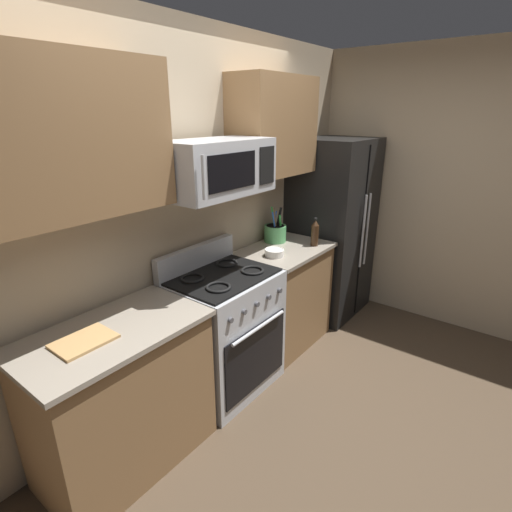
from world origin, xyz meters
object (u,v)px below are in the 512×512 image
Objects in this scene: range_oven at (225,331)px; bottle_soy at (315,233)px; refrigerator at (331,229)px; microwave at (216,167)px; utensil_crock at (275,232)px; prep_bowl at (274,252)px; cutting_board at (84,341)px.

range_oven is 4.37× the size of bottle_soy.
microwave is (-1.63, 0.04, 0.79)m from refrigerator.
utensil_crock is 0.39m from prep_bowl.
refrigerator is at bearing -1.50° from microwave.
prep_bowl is at bearing -1.45° from cutting_board.
prep_bowl reaches higher than cutting_board.
microwave is 1.22m from bottle_soy.
refrigerator reaches higher than bottle_soy.
microwave reaches higher than cutting_board.
prep_bowl is at bearing 163.81° from bottle_soy.
utensil_crock is at bearing 165.18° from refrigerator.
refrigerator is 2.29× the size of microwave.
microwave is 4.92× the size of prep_bowl.
refrigerator is at bearing -0.61° from range_oven.
utensil_crock is at bearing 9.38° from microwave.
microwave is (-0.00, 0.03, 1.20)m from range_oven.
utensil_crock is 1.12× the size of cutting_board.
microwave is 0.94m from prep_bowl.
bottle_soy is (1.01, -0.19, -0.65)m from microwave.
utensil_crock reaches higher than cutting_board.
refrigerator is 6.13× the size of cutting_board.
cutting_board is at bearing 179.63° from refrigerator.
bottle_soy reaches higher than prep_bowl.
cutting_board is 1.17× the size of bottle_soy.
utensil_crock is at bearing 33.83° from prep_bowl.
cutting_board is 2.08m from bottle_soy.
refrigerator is 1.05m from prep_bowl.
bottle_soy is 0.46m from prep_bowl.
utensil_crock is 2.05× the size of prep_bowl.
microwave reaches higher than range_oven.
utensil_crock reaches higher than bottle_soy.
utensil_crock is (0.90, 0.17, 0.52)m from range_oven.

